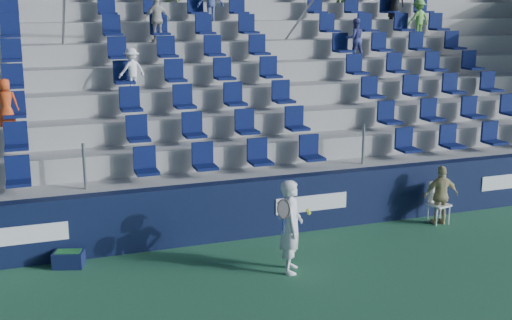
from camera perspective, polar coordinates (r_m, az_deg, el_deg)
The scene contains 7 objects.
ground at distance 10.58m, azimuth 4.12°, elevation -12.53°, with size 70.00×70.00×0.00m, color #2A6340.
sponsor_wall at distance 13.09m, azimuth -1.33°, elevation -4.41°, with size 24.00×0.32×1.20m.
grandstand at distance 17.54m, azimuth -6.58°, elevation 5.34°, with size 24.00×8.17×6.63m.
tennis_player at distance 11.40m, azimuth 3.15°, elevation -5.90°, with size 0.71×0.73×1.70m.
line_judge_chair at distance 14.58m, azimuth 15.77°, elevation -3.37°, with size 0.47×0.49×0.91m.
line_judge at distance 14.43m, azimuth 16.13°, elevation -3.02°, with size 0.76×0.32×1.30m, color tan.
ball_bin at distance 12.29m, azimuth -16.32°, elevation -8.38°, with size 0.62×0.50×0.30m.
Camera 1 is at (-3.85, -8.68, 4.69)m, focal length 45.00 mm.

